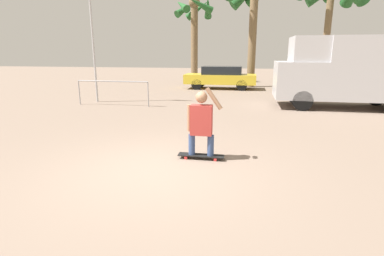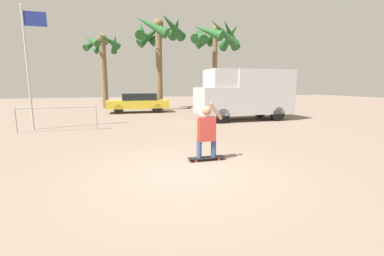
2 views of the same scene
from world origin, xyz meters
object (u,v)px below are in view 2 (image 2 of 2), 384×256
at_px(camper_van, 245,93).
at_px(flagpole, 29,59).
at_px(palm_tree_center_background, 159,35).
at_px(palm_tree_far_left, 103,52).
at_px(person_skateboarder, 207,129).
at_px(skateboard, 206,158).
at_px(parked_car_yellow, 138,102).
at_px(palm_tree_near_van, 215,37).

bearing_deg(camper_van, flagpole, -177.78).
relative_size(palm_tree_center_background, flagpole, 1.37).
bearing_deg(camper_van, palm_tree_far_left, 128.41).
xyz_separation_m(person_skateboarder, flagpole, (-5.89, 6.79, 2.30)).
bearing_deg(palm_tree_center_background, skateboard, -94.33).
xyz_separation_m(skateboard, person_skateboarder, (-0.00, 0.00, 0.78)).
relative_size(parked_car_yellow, palm_tree_near_van, 0.65).
height_order(person_skateboarder, palm_tree_near_van, palm_tree_near_van).
bearing_deg(palm_tree_near_van, palm_tree_far_left, 154.30).
xyz_separation_m(palm_tree_center_background, flagpole, (-7.01, -7.96, -2.77)).
distance_m(palm_tree_near_van, flagpole, 13.24).
distance_m(skateboard, flagpole, 9.50).
relative_size(palm_tree_near_van, flagpole, 1.28).
bearing_deg(person_skateboarder, skateboard, 0.00).
xyz_separation_m(skateboard, palm_tree_near_van, (5.31, 13.37, 5.63)).
distance_m(parked_car_yellow, palm_tree_center_background, 5.76).
relative_size(skateboard, palm_tree_near_van, 0.15).
relative_size(parked_car_yellow, flagpole, 0.82).
bearing_deg(skateboard, person_skateboarder, 180.00).
distance_m(parked_car_yellow, palm_tree_near_van, 7.87).
xyz_separation_m(parked_car_yellow, palm_tree_center_background, (1.93, 1.64, 5.17)).
bearing_deg(skateboard, palm_tree_far_left, 100.70).
distance_m(camper_van, palm_tree_far_left, 13.55).
relative_size(palm_tree_center_background, palm_tree_far_left, 1.17).
xyz_separation_m(skateboard, palm_tree_center_background, (1.12, 14.75, 5.85)).
height_order(camper_van, parked_car_yellow, camper_van).
relative_size(palm_tree_near_van, palm_tree_far_left, 1.09).
bearing_deg(skateboard, flagpole, 130.96).
height_order(person_skateboarder, flagpole, flagpole).
height_order(skateboard, parked_car_yellow, parked_car_yellow).
bearing_deg(person_skateboarder, camper_van, 56.00).
bearing_deg(skateboard, camper_van, 56.00).
bearing_deg(camper_van, parked_car_yellow, 133.88).
relative_size(camper_van, flagpole, 1.01).
height_order(person_skateboarder, palm_tree_far_left, palm_tree_far_left).
height_order(palm_tree_center_background, flagpole, palm_tree_center_background).
bearing_deg(camper_van, skateboard, -124.00).
bearing_deg(palm_tree_near_van, skateboard, -111.65).
bearing_deg(flagpole, skateboard, -49.04).
distance_m(person_skateboarder, palm_tree_center_background, 15.64).
bearing_deg(skateboard, palm_tree_near_van, 68.35).
bearing_deg(palm_tree_near_van, flagpole, -149.58).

